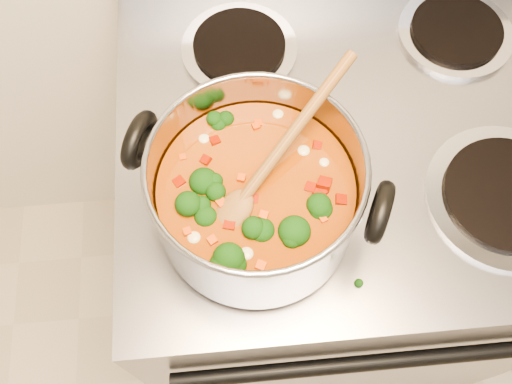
{
  "coord_description": "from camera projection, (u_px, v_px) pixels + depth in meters",
  "views": [
    {
      "loc": [
        -0.27,
        0.71,
        1.65
      ],
      "look_at": [
        -0.24,
        1.01,
        1.01
      ],
      "focal_mm": 40.0,
      "sensor_mm": 36.0,
      "label": 1
    }
  ],
  "objects": [
    {
      "name": "cooktop_crumbs",
      "position": [
        333.0,
        294.0,
        0.74
      ],
      "size": [
        0.23,
        0.14,
        0.01
      ],
      "color": "black",
      "rests_on": "electric_range"
    },
    {
      "name": "stockpot",
      "position": [
        257.0,
        194.0,
        0.72
      ],
      "size": [
        0.32,
        0.26,
        0.16
      ],
      "rotation": [
        0.0,
        0.0,
        -0.42
      ],
      "color": "#95959C",
      "rests_on": "electric_range"
    },
    {
      "name": "electric_range",
      "position": [
        329.0,
        228.0,
        1.27
      ],
      "size": [
        0.75,
        0.67,
        1.08
      ],
      "color": "gray",
      "rests_on": "ground"
    },
    {
      "name": "wooden_spoon",
      "position": [
        263.0,
        172.0,
        0.68
      ],
      "size": [
        0.21,
        0.21,
        0.11
      ],
      "rotation": [
        0.0,
        0.0,
        0.79
      ],
      "color": "brown",
      "rests_on": "stockpot"
    }
  ]
}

